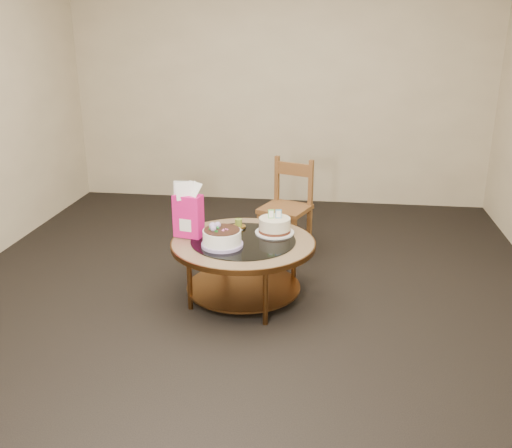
# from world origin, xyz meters

# --- Properties ---
(ground) EXTENTS (5.00, 5.00, 0.00)m
(ground) POSITION_xyz_m (0.00, 0.00, 0.00)
(ground) COLOR black
(ground) RESTS_ON ground
(room_walls) EXTENTS (4.52, 5.02, 2.61)m
(room_walls) POSITION_xyz_m (0.00, 0.00, 1.54)
(room_walls) COLOR beige
(room_walls) RESTS_ON ground
(coffee_table) EXTENTS (1.02, 1.02, 0.46)m
(coffee_table) POSITION_xyz_m (0.00, -0.00, 0.38)
(coffee_table) COLOR brown
(coffee_table) RESTS_ON ground
(decorated_cake) EXTENTS (0.29, 0.29, 0.17)m
(decorated_cake) POSITION_xyz_m (-0.13, -0.13, 0.51)
(decorated_cake) COLOR #9F88C1
(decorated_cake) RESTS_ON coffee_table
(cream_cake) EXTENTS (0.28, 0.28, 0.18)m
(cream_cake) POSITION_xyz_m (0.20, 0.17, 0.51)
(cream_cake) COLOR white
(cream_cake) RESTS_ON coffee_table
(gift_bag) EXTENTS (0.22, 0.17, 0.40)m
(gift_bag) POSITION_xyz_m (-0.40, 0.03, 0.65)
(gift_bag) COLOR #E31566
(gift_bag) RESTS_ON coffee_table
(pillar_candle) EXTENTS (0.11, 0.11, 0.08)m
(pillar_candle) POSITION_xyz_m (-0.07, 0.24, 0.48)
(pillar_candle) COLOR #D6B558
(pillar_candle) RESTS_ON coffee_table
(dining_chair) EXTENTS (0.48, 0.48, 0.81)m
(dining_chair) POSITION_xyz_m (0.23, 0.96, 0.41)
(dining_chair) COLOR brown
(dining_chair) RESTS_ON ground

